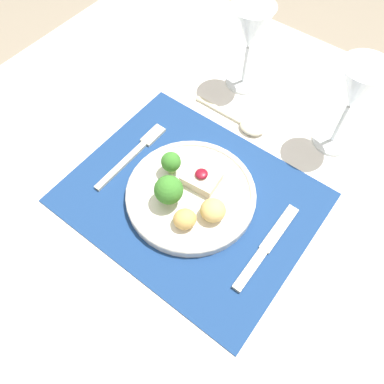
{
  "coord_description": "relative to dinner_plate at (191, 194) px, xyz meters",
  "views": [
    {
      "loc": [
        0.22,
        -0.28,
        1.34
      ],
      "look_at": [
        0.0,
        0.0,
        0.76
      ],
      "focal_mm": 35.0,
      "sensor_mm": 36.0,
      "label": 1
    }
  ],
  "objects": [
    {
      "name": "knife",
      "position": [
        0.16,
        -0.01,
        -0.01
      ],
      "size": [
        0.02,
        0.19,
        0.01
      ],
      "rotation": [
        0.0,
        0.0,
        -0.05
      ],
      "color": "beige",
      "rests_on": "placemat"
    },
    {
      "name": "placemat",
      "position": [
        -0.0,
        0.0,
        -0.02
      ],
      "size": [
        0.44,
        0.36,
        0.0
      ],
      "primitive_type": "cube",
      "color": "navy",
      "rests_on": "dining_table"
    },
    {
      "name": "wine_glass_far",
      "position": [
        -0.09,
        0.32,
        0.11
      ],
      "size": [
        0.09,
        0.09,
        0.19
      ],
      "color": "white",
      "rests_on": "dining_table"
    },
    {
      "name": "dinner_plate",
      "position": [
        0.0,
        0.0,
        0.0
      ],
      "size": [
        0.24,
        0.24,
        0.08
      ],
      "color": "silver",
      "rests_on": "placemat"
    },
    {
      "name": "fork",
      "position": [
        -0.15,
        0.02,
        -0.01
      ],
      "size": [
        0.02,
        0.19,
        0.01
      ],
      "rotation": [
        0.0,
        0.0,
        -0.04
      ],
      "color": "beige",
      "rests_on": "placemat"
    },
    {
      "name": "ground_plane",
      "position": [
        -0.0,
        0.0,
        -0.75
      ],
      "size": [
        8.0,
        8.0,
        0.0
      ],
      "primitive_type": "plane",
      "color": "gray"
    },
    {
      "name": "spoon",
      "position": [
        -0.01,
        0.21,
        -0.01
      ],
      "size": [
        0.18,
        0.05,
        0.02
      ],
      "rotation": [
        0.0,
        0.0,
        0.05
      ],
      "color": "beige",
      "rests_on": "dining_table"
    },
    {
      "name": "wine_glass_near",
      "position": [
        0.15,
        0.29,
        0.12
      ],
      "size": [
        0.09,
        0.09,
        0.19
      ],
      "color": "white",
      "rests_on": "dining_table"
    },
    {
      "name": "dining_table",
      "position": [
        -0.0,
        0.0,
        -0.11
      ],
      "size": [
        1.17,
        1.13,
        0.73
      ],
      "color": "white",
      "rests_on": "ground_plane"
    }
  ]
}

